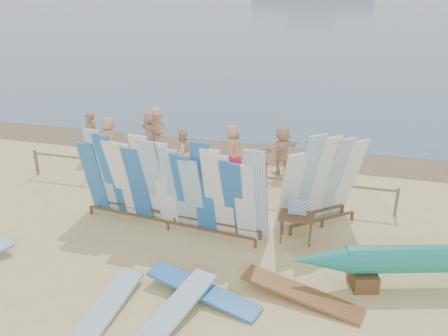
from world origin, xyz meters
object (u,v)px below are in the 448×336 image
(beach_chair_left, at_px, (223,174))
(beachgoer_11, at_px, (150,131))
(vendor_table, at_px, (296,227))
(beach_chair_right, at_px, (258,184))
(flat_board_d, at_px, (203,297))
(beachgoer_5, at_px, (282,150))
(flat_board_a, at_px, (104,316))
(flat_board_c, at_px, (301,299))
(side_surfboard_rack, at_px, (321,183))
(beachgoer_2, at_px, (182,152))
(beachgoer_6, at_px, (232,148))
(beachgoer_0, at_px, (110,139))
(flat_board_b, at_px, (173,320))
(stroller, at_px, (236,177))
(beachgoer_3, at_px, (158,128))
(main_surfboard_rack, at_px, (170,187))
(beachgoer_1, at_px, (91,136))

(beach_chair_left, bearing_deg, beachgoer_11, 140.98)
(vendor_table, relative_size, beach_chair_right, 1.28)
(beach_chair_left, bearing_deg, flat_board_d, -86.44)
(beachgoer_5, bearing_deg, beach_chair_left, -12.19)
(flat_board_a, distance_m, beachgoer_5, 8.90)
(beach_chair_left, bearing_deg, flat_board_c, -67.29)
(vendor_table, bearing_deg, beachgoer_5, 102.38)
(side_surfboard_rack, distance_m, beachgoer_2, 5.39)
(flat_board_c, bearing_deg, beachgoer_6, 39.39)
(beachgoer_11, bearing_deg, flat_board_c, 166.44)
(beach_chair_right, height_order, beachgoer_0, beachgoer_0)
(beachgoer_6, bearing_deg, beachgoer_2, 69.66)
(flat_board_b, distance_m, beachgoer_11, 10.20)
(flat_board_a, distance_m, beachgoer_6, 8.30)
(beach_chair_left, relative_size, beach_chair_right, 0.89)
(flat_board_c, height_order, beachgoer_0, beachgoer_0)
(flat_board_c, bearing_deg, stroller, 40.89)
(flat_board_b, bearing_deg, stroller, 107.20)
(beachgoer_3, distance_m, beachgoer_6, 3.77)
(flat_board_d, relative_size, beachgoer_3, 1.58)
(beachgoer_6, bearing_deg, flat_board_c, 157.58)
(side_surfboard_rack, bearing_deg, beachgoer_0, 120.51)
(flat_board_b, distance_m, beach_chair_left, 7.06)
(beach_chair_right, distance_m, beachgoer_3, 5.57)
(flat_board_d, bearing_deg, beach_chair_right, 13.58)
(stroller, relative_size, beachgoer_11, 0.61)
(main_surfboard_rack, relative_size, beachgoer_11, 3.48)
(vendor_table, bearing_deg, flat_board_b, -119.78)
(beachgoer_11, xyz_separation_m, beachgoer_5, (5.36, -0.93, 0.07))
(beachgoer_0, xyz_separation_m, beachgoer_5, (6.37, 0.50, 0.02))
(beach_chair_right, relative_size, beachgoer_11, 0.59)
(flat_board_b, distance_m, beach_chair_right, 6.54)
(main_surfboard_rack, height_order, vendor_table, main_surfboard_rack)
(beachgoer_11, bearing_deg, stroller, -176.62)
(side_surfboard_rack, bearing_deg, beachgoer_2, 115.61)
(flat_board_d, height_order, beach_chair_right, beach_chair_right)
(vendor_table, relative_size, flat_board_d, 0.45)
(beach_chair_right, bearing_deg, stroller, 159.39)
(beachgoer_3, relative_size, beachgoer_1, 0.95)
(beachgoer_2, bearing_deg, beachgoer_6, 148.58)
(side_surfboard_rack, distance_m, beachgoer_5, 3.78)
(vendor_table, distance_m, beachgoer_11, 8.41)
(beachgoer_3, height_order, beachgoer_1, beachgoer_1)
(beachgoer_2, bearing_deg, beach_chair_right, 108.56)
(flat_board_a, bearing_deg, stroller, 81.81)
(beachgoer_3, distance_m, beachgoer_5, 5.31)
(side_surfboard_rack, distance_m, vendor_table, 1.46)
(flat_board_c, height_order, beachgoer_3, beachgoer_3)
(main_surfboard_rack, height_order, beachgoer_2, main_surfboard_rack)
(beach_chair_left, relative_size, beachgoer_3, 0.49)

